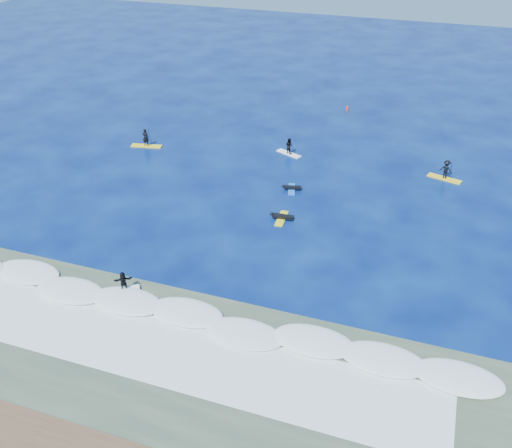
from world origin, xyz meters
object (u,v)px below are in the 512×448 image
(sup_paddler_center, at_px, (289,147))
(wave_surfer, at_px, (123,282))
(sup_paddler_right, at_px, (446,171))
(marker_buoy, at_px, (347,108))
(prone_paddler_far, at_px, (292,188))
(prone_paddler_near, at_px, (282,217))
(sup_paddler_left, at_px, (146,140))

(sup_paddler_center, xyz_separation_m, wave_surfer, (-3.93, -24.12, 0.09))
(sup_paddler_right, distance_m, marker_buoy, 18.45)
(prone_paddler_far, bearing_deg, sup_paddler_right, -77.31)
(prone_paddler_far, bearing_deg, prone_paddler_near, 172.22)
(wave_surfer, bearing_deg, prone_paddler_near, 24.93)
(sup_paddler_left, xyz_separation_m, marker_buoy, (16.83, 16.69, -0.39))
(wave_surfer, height_order, marker_buoy, wave_surfer)
(wave_surfer, relative_size, marker_buoy, 2.94)
(prone_paddler_near, relative_size, marker_buoy, 3.76)
(sup_paddler_left, xyz_separation_m, wave_surfer, (9.99, -21.19, 0.12))
(sup_paddler_left, bearing_deg, prone_paddler_far, -25.11)
(wave_surfer, xyz_separation_m, marker_buoy, (6.85, 37.88, -0.52))
(prone_paddler_far, relative_size, wave_surfer, 1.16)
(marker_buoy, bearing_deg, wave_surfer, -100.24)
(prone_paddler_near, bearing_deg, sup_paddler_center, 9.62)
(sup_paddler_left, distance_m, sup_paddler_center, 14.23)
(sup_paddler_left, xyz_separation_m, prone_paddler_far, (16.26, -4.04, -0.52))
(marker_buoy, bearing_deg, prone_paddler_far, -91.60)
(prone_paddler_near, height_order, prone_paddler_far, prone_paddler_near)
(wave_surfer, distance_m, marker_buoy, 38.49)
(sup_paddler_center, bearing_deg, sup_paddler_left, -144.09)
(wave_surfer, bearing_deg, sup_paddler_left, 79.74)
(prone_paddler_near, relative_size, wave_surfer, 1.28)
(sup_paddler_right, height_order, prone_paddler_far, sup_paddler_right)
(sup_paddler_center, xyz_separation_m, prone_paddler_near, (2.97, -11.95, -0.54))
(sup_paddler_center, bearing_deg, sup_paddler_right, 21.93)
(sup_paddler_center, distance_m, marker_buoy, 14.07)
(prone_paddler_near, distance_m, wave_surfer, 14.01)
(sup_paddler_left, relative_size, wave_surfer, 1.68)
(sup_paddler_center, height_order, marker_buoy, sup_paddler_center)
(sup_paddler_center, relative_size, prone_paddler_far, 1.26)
(prone_paddler_near, bearing_deg, wave_surfer, 146.08)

